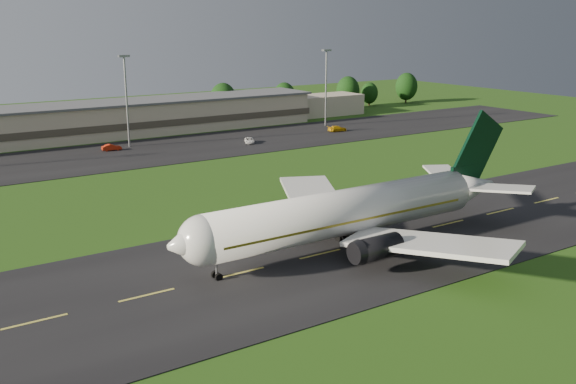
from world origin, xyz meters
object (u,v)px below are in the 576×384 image
airliner (350,212)px  service_vehicle_c (250,140)px  service_vehicle_b (112,147)px  light_mast_east (326,78)px  service_vehicle_d (337,129)px  light_mast_centre (126,90)px  terminal (111,120)px

airliner → service_vehicle_c: (25.34, 68.65, -3.94)m
service_vehicle_b → light_mast_east: bearing=-81.7°
airliner → light_mast_east: light_mast_east is taller
airliner → service_vehicle_c: bearing=69.7°
service_vehicle_b → service_vehicle_d: service_vehicle_d is taller
airliner → light_mast_east: 97.76m
light_mast_centre → service_vehicle_d: (51.78, -9.47, -11.90)m
terminal → service_vehicle_b: 20.07m
service_vehicle_b → light_mast_centre: bearing=-56.5°
terminal → service_vehicle_c: bearing=-49.7°
service_vehicle_b → service_vehicle_d: (56.71, -6.88, 0.04)m
light_mast_centre → service_vehicle_b: size_ratio=4.82×
light_mast_east → service_vehicle_d: light_mast_east is taller
light_mast_centre → light_mast_east: size_ratio=1.00×
light_mast_east → airliner: bearing=-124.8°
terminal → service_vehicle_d: size_ratio=28.61×
light_mast_east → service_vehicle_c: (-30.27, -11.35, -12.02)m
service_vehicle_d → light_mast_east: bearing=-12.3°
terminal → service_vehicle_b: (-6.34, -18.77, -3.19)m
light_mast_east → service_vehicle_b: bearing=-177.5°
service_vehicle_d → light_mast_centre: bearing=86.1°
light_mast_centre → service_vehicle_b: 13.18m
light_mast_centre → service_vehicle_d: 53.96m
airliner → service_vehicle_d: (52.39, 70.53, -3.83)m
service_vehicle_d → airliner: bearing=149.8°
airliner → service_vehicle_d: 87.94m
terminal → light_mast_centre: light_mast_centre is taller
terminal → light_mast_east: size_ratio=7.13×
light_mast_centre → service_vehicle_c: 29.75m
light_mast_east → service_vehicle_d: bearing=-108.8°
terminal → light_mast_centre: 18.45m
light_mast_east → service_vehicle_d: size_ratio=4.01×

